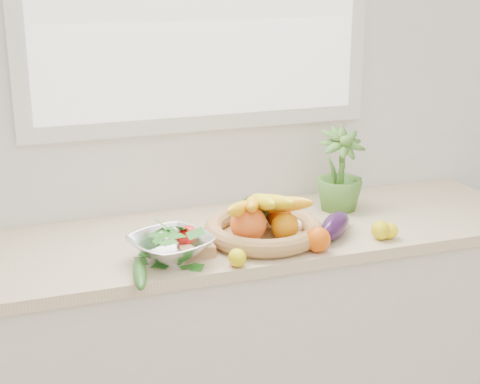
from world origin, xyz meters
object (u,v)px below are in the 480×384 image
object	(u,v)px
apple	(189,238)
fruit_basket	(263,223)
cucumber	(140,273)
eggplant	(335,225)
potted_herb	(340,171)
colander_with_spinach	(171,242)

from	to	relation	value
apple	fruit_basket	xyz separation A→B (m)	(0.26, 0.01, 0.02)
fruit_basket	cucumber	bearing A→B (deg)	-158.09
eggplant	fruit_basket	distance (m)	0.25
potted_herb	fruit_basket	bearing A→B (deg)	-153.00
cucumber	eggplant	bearing A→B (deg)	10.07
apple	potted_herb	size ratio (longest dim) A/B	0.26
eggplant	potted_herb	size ratio (longest dim) A/B	0.63
potted_herb	colander_with_spinach	size ratio (longest dim) A/B	0.99
potted_herb	eggplant	bearing A→B (deg)	-118.73
eggplant	colander_with_spinach	size ratio (longest dim) A/B	0.63
fruit_basket	potted_herb	bearing A→B (deg)	27.00
apple	potted_herb	bearing A→B (deg)	17.30
colander_with_spinach	apple	bearing A→B (deg)	43.06
eggplant	potted_herb	bearing A→B (deg)	61.27
potted_herb	colander_with_spinach	xyz separation A→B (m)	(-0.72, -0.27, -0.08)
apple	colander_with_spinach	size ratio (longest dim) A/B	0.25
fruit_basket	colander_with_spinach	bearing A→B (deg)	-166.98
eggplant	potted_herb	distance (m)	0.31
apple	cucumber	world-z (taller)	apple
eggplant	colander_with_spinach	xyz separation A→B (m)	(-0.58, -0.02, 0.02)
apple	eggplant	bearing A→B (deg)	-6.25
apple	cucumber	distance (m)	0.27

